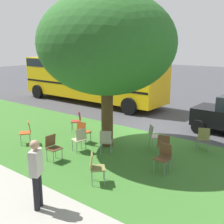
% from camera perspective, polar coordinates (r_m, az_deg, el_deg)
% --- Properties ---
extents(ground, '(80.00, 80.00, 0.00)m').
position_cam_1_polar(ground, '(12.72, 7.60, -3.69)').
color(ground, '#424247').
extents(grass_verge, '(48.00, 6.00, 0.01)m').
position_cam_1_polar(grass_verge, '(10.24, -1.69, -7.90)').
color(grass_verge, '#3D752D').
rests_on(grass_verge, ground).
extents(street_tree, '(4.91, 4.91, 5.61)m').
position_cam_1_polar(street_tree, '(10.11, -1.06, 13.72)').
color(street_tree, brown).
rests_on(street_tree, ground).
extents(chair_0, '(0.59, 0.59, 0.88)m').
position_cam_1_polar(chair_0, '(12.47, -7.10, -1.55)').
color(chair_0, '#B7332D').
rests_on(chair_0, ground).
extents(chair_1, '(0.52, 0.52, 0.88)m').
position_cam_1_polar(chair_1, '(10.03, -6.62, -5.32)').
color(chair_1, beige).
rests_on(chair_1, ground).
extents(chair_2, '(0.57, 0.58, 0.88)m').
position_cam_1_polar(chair_2, '(9.76, -1.24, -5.78)').
color(chair_2, '#ADA393').
rests_on(chair_2, ground).
extents(chair_3, '(0.51, 0.51, 0.88)m').
position_cam_1_polar(chair_3, '(9.47, 10.62, -6.64)').
color(chair_3, brown).
rests_on(chair_3, ground).
extents(chair_4, '(0.59, 0.59, 0.88)m').
position_cam_1_polar(chair_4, '(10.45, 8.53, -4.61)').
color(chair_4, '#ADA393').
rests_on(chair_4, ground).
extents(chair_5, '(0.43, 0.43, 0.88)m').
position_cam_1_polar(chair_5, '(9.44, -12.05, -6.78)').
color(chair_5, brown).
rests_on(chair_5, ground).
extents(chair_6, '(0.57, 0.58, 0.88)m').
position_cam_1_polar(chair_6, '(11.30, -17.06, -3.67)').
color(chair_6, '#C64C1E').
rests_on(chair_6, ground).
extents(chair_7, '(0.44, 0.44, 0.88)m').
position_cam_1_polar(chair_7, '(8.58, 10.53, -8.79)').
color(chair_7, brown).
rests_on(chair_7, ground).
extents(chair_8, '(0.44, 0.45, 0.88)m').
position_cam_1_polar(chair_8, '(10.89, -5.95, -3.76)').
color(chair_8, '#C64C1E').
rests_on(chair_8, ground).
extents(chair_9, '(0.55, 0.56, 0.88)m').
position_cam_1_polar(chair_9, '(10.61, 18.21, -4.87)').
color(chair_9, olive).
rests_on(chair_9, ground).
extents(chair_10, '(0.59, 0.59, 0.88)m').
position_cam_1_polar(chair_10, '(7.81, -3.47, -10.90)').
color(chair_10, olive).
rests_on(chair_10, ground).
extents(school_bus, '(10.40, 2.80, 2.88)m').
position_cam_1_polar(school_bus, '(18.49, -4.47, 7.36)').
color(school_bus, yellow).
rests_on(school_bus, ground).
extents(pedestrian_0, '(0.36, 0.41, 1.69)m').
position_cam_1_polar(pedestrian_0, '(6.74, -15.22, -11.72)').
color(pedestrian_0, black).
rests_on(pedestrian_0, ground).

